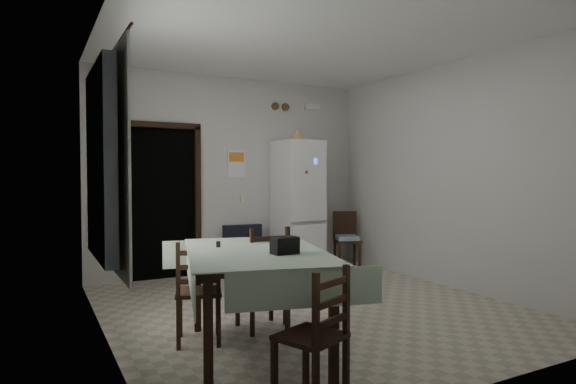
{
  "coord_description": "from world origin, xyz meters",
  "views": [
    {
      "loc": [
        -2.66,
        -4.48,
        1.45
      ],
      "look_at": [
        0.0,
        0.5,
        1.25
      ],
      "focal_mm": 30.0,
      "sensor_mm": 36.0,
      "label": 1
    }
  ],
  "objects_px": {
    "dining_chair_far_left": "(199,291)",
    "navy_seat": "(248,250)",
    "corner_chair": "(347,240)",
    "dining_chair_near_head": "(310,335)",
    "dining_chair_far_right": "(262,277)",
    "fridge": "(298,205)",
    "dining_table": "(255,303)"
  },
  "relations": [
    {
      "from": "dining_chair_far_left",
      "to": "navy_seat",
      "type": "bearing_deg",
      "value": -103.84
    },
    {
      "from": "navy_seat",
      "to": "dining_chair_far_left",
      "type": "xyz_separation_m",
      "value": [
        -1.5,
        -2.41,
        0.1
      ]
    },
    {
      "from": "corner_chair",
      "to": "dining_chair_near_head",
      "type": "xyz_separation_m",
      "value": [
        -2.82,
        -3.61,
        0.01
      ]
    },
    {
      "from": "dining_chair_far_left",
      "to": "dining_chair_far_right",
      "type": "height_order",
      "value": "dining_chair_far_right"
    },
    {
      "from": "corner_chair",
      "to": "dining_chair_far_right",
      "type": "bearing_deg",
      "value": -117.96
    },
    {
      "from": "corner_chair",
      "to": "navy_seat",
      "type": "bearing_deg",
      "value": -166.32
    },
    {
      "from": "fridge",
      "to": "dining_chair_far_left",
      "type": "distance_m",
      "value": 3.4
    },
    {
      "from": "dining_chair_far_left",
      "to": "corner_chair",
      "type": "bearing_deg",
      "value": -126.65
    },
    {
      "from": "navy_seat",
      "to": "corner_chair",
      "type": "height_order",
      "value": "corner_chair"
    },
    {
      "from": "dining_table",
      "to": "dining_chair_far_left",
      "type": "relative_size",
      "value": 1.81
    },
    {
      "from": "navy_seat",
      "to": "dining_chair_near_head",
      "type": "distance_m",
      "value": 4.02
    },
    {
      "from": "fridge",
      "to": "dining_table",
      "type": "distance_m",
      "value": 3.59
    },
    {
      "from": "navy_seat",
      "to": "dining_chair_far_left",
      "type": "bearing_deg",
      "value": -117.33
    },
    {
      "from": "dining_chair_far_left",
      "to": "dining_chair_far_right",
      "type": "bearing_deg",
      "value": -154.29
    },
    {
      "from": "fridge",
      "to": "dining_chair_far_right",
      "type": "distance_m",
      "value": 2.92
    },
    {
      "from": "dining_chair_far_left",
      "to": "dining_table",
      "type": "bearing_deg",
      "value": 139.98
    },
    {
      "from": "fridge",
      "to": "dining_chair_far_left",
      "type": "bearing_deg",
      "value": -136.94
    },
    {
      "from": "dining_chair_near_head",
      "to": "corner_chair",
      "type": "bearing_deg",
      "value": -149.96
    },
    {
      "from": "corner_chair",
      "to": "dining_chair_far_left",
      "type": "relative_size",
      "value": 0.97
    },
    {
      "from": "fridge",
      "to": "dining_chair_far_left",
      "type": "xyz_separation_m",
      "value": [
        -2.33,
        -2.41,
        -0.54
      ]
    },
    {
      "from": "fridge",
      "to": "navy_seat",
      "type": "relative_size",
      "value": 2.79
    },
    {
      "from": "fridge",
      "to": "dining_table",
      "type": "bearing_deg",
      "value": -127.66
    },
    {
      "from": "dining_table",
      "to": "dining_chair_near_head",
      "type": "bearing_deg",
      "value": -77.3
    },
    {
      "from": "dining_table",
      "to": "fridge",
      "type": "bearing_deg",
      "value": 69.9
    },
    {
      "from": "corner_chair",
      "to": "dining_chair_near_head",
      "type": "height_order",
      "value": "dining_chair_near_head"
    },
    {
      "from": "navy_seat",
      "to": "dining_table",
      "type": "xyz_separation_m",
      "value": [
        -1.19,
        -2.91,
        0.07
      ]
    },
    {
      "from": "navy_seat",
      "to": "dining_table",
      "type": "relative_size",
      "value": 0.44
    },
    {
      "from": "corner_chair",
      "to": "dining_chair_far_right",
      "type": "height_order",
      "value": "dining_chair_far_right"
    },
    {
      "from": "dining_table",
      "to": "dining_chair_far_right",
      "type": "bearing_deg",
      "value": 75.1
    },
    {
      "from": "fridge",
      "to": "dining_chair_far_right",
      "type": "xyz_separation_m",
      "value": [
        -1.69,
        -2.32,
        -0.5
      ]
    },
    {
      "from": "dining_chair_far_left",
      "to": "dining_chair_near_head",
      "type": "height_order",
      "value": "dining_chair_far_left"
    },
    {
      "from": "dining_chair_far_left",
      "to": "fridge",
      "type": "bearing_deg",
      "value": -115.97
    }
  ]
}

